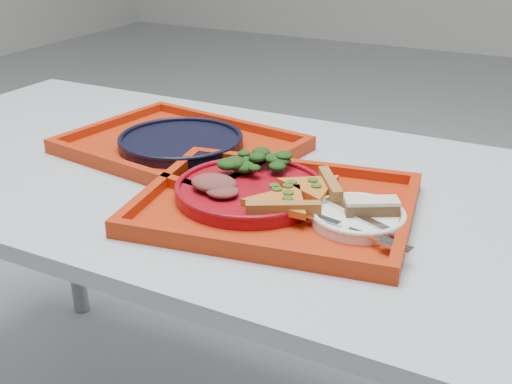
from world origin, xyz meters
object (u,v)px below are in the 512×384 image
navy_plate (181,142)px  dessert_bar (372,206)px  tray_main (276,208)px  dinner_plate (250,192)px  tray_far (181,149)px

navy_plate → dessert_bar: bearing=-17.9°
tray_main → navy_plate: bearing=141.6°
dinner_plate → tray_far: bearing=147.6°
navy_plate → tray_main: bearing=-28.9°
dessert_bar → tray_main: bearing=156.9°
tray_main → dessert_bar: dessert_bar is taller
dessert_bar → tray_far: bearing=132.5°
dinner_plate → dessert_bar: dessert_bar is taller
tray_main → tray_far: bearing=141.6°
dinner_plate → navy_plate: (-0.25, 0.16, -0.00)m
tray_far → navy_plate: (0.00, 0.00, 0.01)m
tray_main → dinner_plate: 0.06m
tray_main → dessert_bar: size_ratio=4.95×
tray_main → dessert_bar: 0.16m
tray_far → navy_plate: navy_plate is taller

